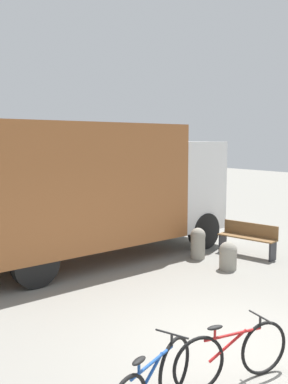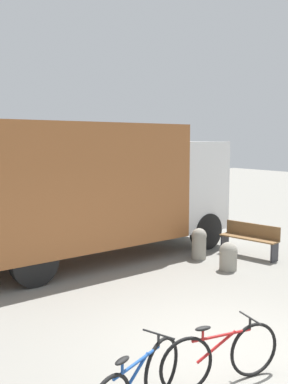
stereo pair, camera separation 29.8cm
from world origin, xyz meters
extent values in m
plane|color=gray|center=(0.00, 0.00, 0.00)|extent=(60.00, 60.00, 0.00)
cube|color=#99592D|center=(0.02, 5.43, 1.99)|extent=(5.76, 2.97, 2.96)
cube|color=silver|center=(3.61, 5.73, 1.77)|extent=(1.84, 2.54, 2.52)
cylinder|color=black|center=(3.52, 6.83, 0.51)|extent=(1.04, 0.36, 1.02)
cylinder|color=black|center=(3.71, 4.64, 0.51)|extent=(1.04, 0.36, 1.02)
cylinder|color=black|center=(-1.41, 4.21, 0.51)|extent=(1.04, 0.36, 1.02)
cube|color=brown|center=(4.12, 3.41, 0.50)|extent=(0.76, 1.63, 0.04)
cube|color=brown|center=(4.30, 3.45, 0.67)|extent=(0.40, 1.54, 0.39)
cube|color=#2D2D33|center=(4.29, 2.69, 0.24)|extent=(0.34, 0.13, 0.48)
cube|color=#2D2D33|center=(3.95, 4.12, 0.24)|extent=(0.34, 0.13, 0.48)
torus|color=black|center=(-1.41, -0.44, 0.36)|extent=(0.69, 0.32, 0.73)
cylinder|color=#1E4C9E|center=(-1.87, -0.63, 0.65)|extent=(0.80, 0.36, 0.04)
cylinder|color=#1E4C9E|center=(-1.94, -0.66, 0.52)|extent=(0.54, 0.25, 0.34)
cylinder|color=#1E4C9E|center=(-2.12, -0.74, 0.71)|extent=(0.03, 0.03, 0.12)
ellipsoid|color=black|center=(-2.12, -0.74, 0.79)|extent=(0.24, 0.17, 0.05)
cylinder|color=black|center=(-1.48, -0.47, 0.73)|extent=(0.03, 0.03, 0.15)
cylinder|color=black|center=(-1.48, -0.47, 0.81)|extent=(0.19, 0.42, 0.02)
torus|color=black|center=(-1.14, -0.57, 0.36)|extent=(0.72, 0.16, 0.73)
torus|color=black|center=(-0.15, -0.74, 0.36)|extent=(0.72, 0.16, 0.73)
cylinder|color=red|center=(-0.64, -0.65, 0.65)|extent=(0.84, 0.18, 0.04)
cylinder|color=red|center=(-0.72, -0.64, 0.52)|extent=(0.57, 0.13, 0.34)
cylinder|color=red|center=(-0.91, -0.61, 0.71)|extent=(0.03, 0.03, 0.12)
ellipsoid|color=black|center=(-0.91, -0.61, 0.79)|extent=(0.23, 0.13, 0.05)
cylinder|color=black|center=(-0.22, -0.72, 0.73)|extent=(0.03, 0.03, 0.15)
cylinder|color=black|center=(-0.22, -0.72, 0.81)|extent=(0.10, 0.44, 0.02)
cylinder|color=gray|center=(2.82, 2.82, 0.23)|extent=(0.41, 0.41, 0.46)
sphere|color=gray|center=(2.82, 2.82, 0.46)|extent=(0.43, 0.43, 0.43)
cylinder|color=gray|center=(2.86, 3.93, 0.31)|extent=(0.37, 0.37, 0.61)
sphere|color=gray|center=(2.86, 3.93, 0.61)|extent=(0.39, 0.39, 0.39)
camera|label=1|loc=(-4.45, -4.22, 3.07)|focal=40.00mm
camera|label=2|loc=(-4.21, -4.38, 3.07)|focal=40.00mm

